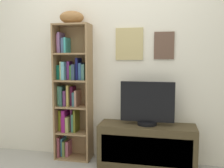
% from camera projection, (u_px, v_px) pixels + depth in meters
% --- Properties ---
extents(back_wall, '(4.80, 0.08, 2.58)m').
position_uv_depth(back_wall, '(108.00, 55.00, 3.11)').
color(back_wall, silver).
rests_on(back_wall, ground).
extents(bookshelf, '(0.44, 0.24, 1.66)m').
position_uv_depth(bookshelf, '(71.00, 94.00, 3.13)').
color(bookshelf, olive).
rests_on(bookshelf, ground).
extents(football, '(0.32, 0.24, 0.15)m').
position_uv_depth(football, '(72.00, 17.00, 3.00)').
color(football, brown).
rests_on(football, bookshelf).
extents(tv_stand, '(1.10, 0.36, 0.50)m').
position_uv_depth(tv_stand, '(147.00, 146.00, 2.91)').
color(tv_stand, '#443621').
rests_on(tv_stand, ground).
extents(television, '(0.61, 0.22, 0.49)m').
position_uv_depth(television, '(147.00, 104.00, 2.86)').
color(television, black).
rests_on(television, tv_stand).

